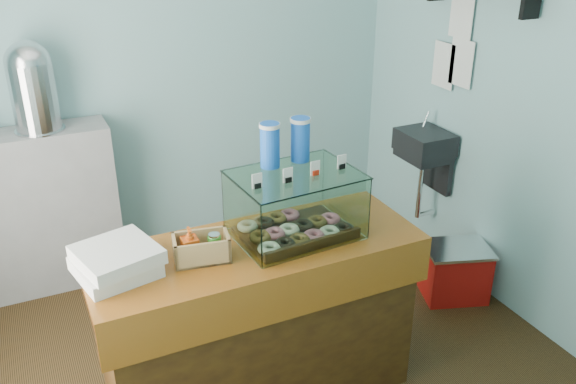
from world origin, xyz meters
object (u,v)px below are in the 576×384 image
coffee_urn (32,84)px  red_cooler (455,272)px  counter (258,321)px  display_case (293,201)px

coffee_urn → red_cooler: bearing=-29.2°
counter → display_case: bearing=13.2°
counter → red_cooler: counter is taller
display_case → coffee_urn: 1.85m
display_case → coffee_urn: coffee_urn is taller
display_case → coffee_urn: (-1.01, 1.52, 0.32)m
display_case → coffee_urn: size_ratio=1.10×
coffee_urn → display_case: bearing=-56.3°
coffee_urn → red_cooler: size_ratio=1.12×
counter → display_case: size_ratio=2.61×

